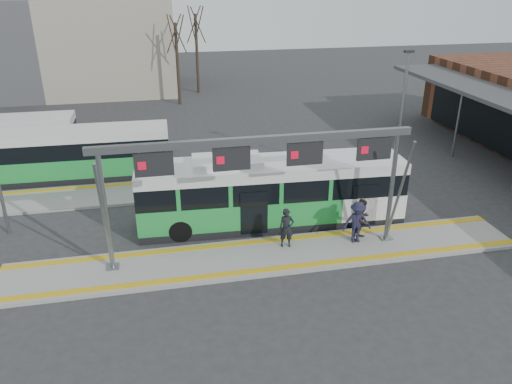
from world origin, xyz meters
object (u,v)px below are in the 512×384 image
passenger_c (357,222)px  gantry (260,162)px  hero_bus (271,193)px  passenger_b (362,219)px  passenger_a (286,228)px

passenger_c → gantry: bearing=-175.4°
gantry → passenger_c: 5.42m
gantry → hero_bus: size_ratio=1.03×
passenger_c → passenger_b: bearing=40.0°
passenger_b → gantry: bearing=148.0°
hero_bus → passenger_a: size_ratio=7.12×
gantry → passenger_c: (4.38, 0.04, -3.18)m
gantry → passenger_a: (1.24, 0.30, -3.26)m
passenger_b → passenger_c: 0.41m
hero_bus → passenger_c: hero_bus is taller
passenger_c → passenger_a: bearing=179.4°
hero_bus → passenger_b: bearing=-34.1°
gantry → passenger_c: bearing=0.6°
hero_bus → passenger_b: (3.57, -2.66, -0.47)m
passenger_a → passenger_b: 3.48m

